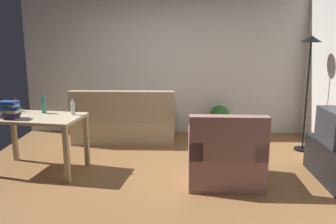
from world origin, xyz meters
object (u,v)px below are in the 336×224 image
couch (125,123)px  potted_plant (219,119)px  bottle_red (16,105)px  bottle_tall (44,105)px  bottle_clear (73,108)px  book_stack (10,110)px  desk (37,124)px  torchiere_lamp (310,62)px  armchair (225,158)px

couch → potted_plant: size_ratio=3.04×
couch → bottle_red: (-1.35, -1.16, 0.54)m
potted_plant → bottle_red: bottle_red is taller
bottle_red → potted_plant: bearing=25.8°
bottle_tall → bottle_clear: bearing=-11.2°
book_stack → bottle_tall: bearing=47.0°
desk → bottle_tall: bearing=87.5°
torchiere_lamp → desk: 4.09m
bottle_tall → bottle_clear: 0.44m
bottle_red → desk: bearing=-36.5°
desk → book_stack: book_stack is taller
torchiere_lamp → bottle_red: bearing=-170.7°
bottle_clear → armchair: bearing=-12.3°
desk → bottle_tall: size_ratio=5.06×
bottle_clear → desk: bearing=-166.9°
potted_plant → couch: bearing=-169.5°
bottle_tall → bottle_clear: (0.43, -0.08, -0.02)m
armchair → bottle_clear: 2.12m
potted_plant → bottle_clear: 2.78m
torchiere_lamp → bottle_clear: bearing=-165.4°
bottle_red → bottle_clear: size_ratio=0.97×
armchair → desk: bearing=-6.6°
bottle_red → bottle_tall: 0.45m
bottle_tall → book_stack: 0.46m
desk → bottle_clear: bearing=21.6°
couch → bottle_clear: (-0.49, -1.34, 0.54)m
armchair → bottle_red: bottle_red is taller
torchiere_lamp → bottle_tall: 3.98m
torchiere_lamp → potted_plant: bearing=148.6°
armchair → bottle_clear: (-2.01, 0.44, 0.53)m
couch → torchiere_lamp: (2.94, -0.45, 1.11)m
torchiere_lamp → potted_plant: size_ratio=3.18×
armchair → bottle_tall: size_ratio=3.61×
potted_plant → book_stack: (-2.91, -1.91, 0.55)m
potted_plant → bottle_red: (-3.04, -1.47, 0.52)m
book_stack → torchiere_lamp: bearing=15.3°
potted_plant → bottle_red: 3.41m
armchair → bottle_tall: (-2.43, 0.52, 0.55)m
desk → book_stack: 0.38m
torchiere_lamp → potted_plant: (-1.26, 0.77, -1.08)m
couch → bottle_clear: bearing=70.1°
bottle_tall → bottle_clear: bottle_tall is taller
torchiere_lamp → couch: bearing=171.2°
desk → bottle_clear: 0.52m
potted_plant → bottle_tall: 3.08m
bottle_clear → book_stack: book_stack is taller
desk → potted_plant: bearing=42.3°
couch → torchiere_lamp: bearing=171.2°
couch → bottle_tall: 1.66m
bottle_tall → book_stack: size_ratio=0.91×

